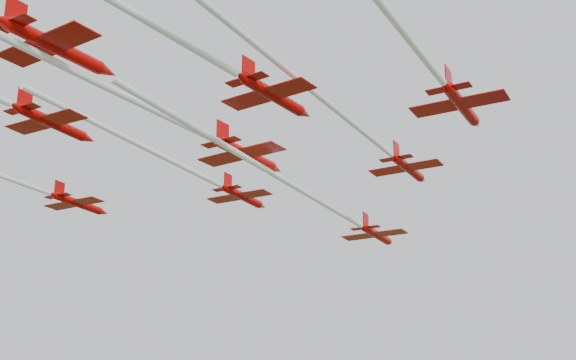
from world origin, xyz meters
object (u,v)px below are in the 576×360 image
Objects in this scene: jet_row2_right at (363,132)px; jet_row3_mid at (187,126)px; jet_row3_left at (15,181)px; jet_row2_left at (203,177)px; jet_lead at (327,206)px; jet_row3_right at (426,61)px; jet_row4_right at (137,15)px.

jet_row3_mid is at bearing -131.95° from jet_row2_right.
jet_row2_left is at bearing 39.64° from jet_row3_left.
jet_row3_right is at bearing -49.72° from jet_lead.
jet_row3_right is (49.63, 1.84, 1.23)m from jet_row3_left.
jet_row2_right is (22.42, -1.53, -0.01)m from jet_row2_left.
jet_row2_right is 1.16× the size of jet_row3_left.
jet_row2_right is at bearing -10.23° from jet_row2_left.
jet_row2_right is (10.54, -9.89, 3.51)m from jet_lead.
jet_row4_right is at bearing -59.77° from jet_row3_mid.
jet_row3_left is (-26.66, -23.33, 1.74)m from jet_lead.
jet_row2_right is at bearing -49.80° from jet_lead.
jet_row2_right is at bearing 130.10° from jet_row3_right.
jet_row2_left reaches higher than jet_row3_mid.
jet_row2_right is at bearing 89.26° from jet_row4_right.
jet_row4_right is at bearing -129.79° from jet_row3_right.
jet_row2_right is at bearing 52.79° from jet_row3_mid.
jet_row3_mid is (-10.56, -14.49, -1.80)m from jet_row2_right.
jet_row4_right is (36.88, -17.85, 0.24)m from jet_row3_left.
jet_row3_right is (22.99, 2.89, 1.27)m from jet_row3_mid.
jet_lead is at bearing 130.95° from jet_row2_right.
jet_row3_right is (34.85, -13.13, -0.55)m from jet_row2_left.
jet_row2_right is 17.01m from jet_row3_right.
jet_lead is 42.48m from jet_row4_right.
jet_row2_left reaches higher than jet_row4_right.
jet_row3_mid is 19.68m from jet_row4_right.
jet_lead is at bearing 35.46° from jet_row3_left.
jet_row2_left is 21.11m from jet_row3_left.
jet_lead is 1.27× the size of jet_row3_right.
jet_row2_right is 1.13× the size of jet_row3_mid.
jet_row4_right reaches higher than jet_lead.
jet_row4_right is at bearing -31.56° from jet_row3_left.
jet_lead is 1.38× the size of jet_row2_left.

